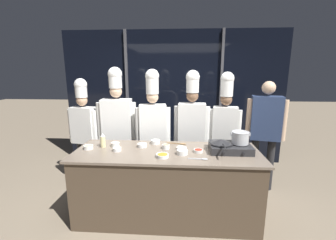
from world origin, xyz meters
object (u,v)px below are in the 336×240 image
prep_bowl_onion (182,148)px  person_guest (265,126)px  prep_bowl_shrimp (115,144)px  serving_spoon_slotted (202,159)px  prep_bowl_garlic (117,149)px  chef_head (84,124)px  chef_sous (117,120)px  prep_bowl_chili_flakes (198,151)px  squeeze_bottle_oil (103,141)px  prep_bowl_ginger (88,147)px  prep_bowl_bean_sprouts (155,142)px  prep_bowl_rice (142,145)px  prep_bowl_mushrooms (166,146)px  frying_pan (221,141)px  portable_stove (230,147)px  chef_line (153,123)px  serving_spoon_solid (181,144)px  prep_bowl_carrots (162,155)px  chef_apprentice (225,123)px  stock_pot (240,137)px  chef_pastry (192,122)px  prep_bowl_noodles (182,152)px

prep_bowl_onion → person_guest: bearing=30.0°
prep_bowl_shrimp → serving_spoon_slotted: prep_bowl_shrimp is taller
prep_bowl_garlic → chef_head: size_ratio=0.06×
prep_bowl_garlic → prep_bowl_shrimp: 0.19m
chef_sous → prep_bowl_chili_flakes: bearing=141.9°
squeeze_bottle_oil → serving_spoon_slotted: squeeze_bottle_oil is taller
prep_bowl_chili_flakes → prep_bowl_ginger: bearing=179.1°
prep_bowl_bean_sprouts → person_guest: size_ratio=0.07×
prep_bowl_chili_flakes → prep_bowl_rice: prep_bowl_rice is taller
squeeze_bottle_oil → prep_bowl_garlic: squeeze_bottle_oil is taller
prep_bowl_shrimp → prep_bowl_mushrooms: bearing=-4.2°
prep_bowl_mushrooms → chef_head: 1.58m
prep_bowl_onion → prep_bowl_shrimp: (-0.89, 0.07, 0.01)m
squeeze_bottle_oil → frying_pan: bearing=-1.9°
portable_stove → person_guest: person_guest is taller
chef_head → chef_line: 1.16m
prep_bowl_mushrooms → serving_spoon_solid: (0.19, 0.20, -0.03)m
frying_pan → person_guest: 1.11m
prep_bowl_carrots → serving_spoon_solid: prep_bowl_carrots is taller
chef_apprentice → chef_head: bearing=10.1°
prep_bowl_garlic → portable_stove: bearing=3.7°
serving_spoon_slotted → stock_pot: bearing=31.4°
prep_bowl_bean_sprouts → serving_spoon_solid: (0.35, 0.00, -0.02)m
chef_pastry → chef_head: bearing=3.7°
serving_spoon_solid → prep_bowl_onion: bearing=-86.0°
prep_bowl_carrots → prep_bowl_garlic: bearing=164.0°
prep_bowl_bean_sprouts → chef_head: 1.35m
prep_bowl_bean_sprouts → stock_pot: bearing=-12.1°
prep_bowl_garlic → chef_apprentice: chef_apprentice is taller
chef_pastry → chef_apprentice: size_ratio=1.01×
portable_stove → prep_bowl_onion: size_ratio=3.84×
stock_pot → chef_apprentice: chef_apprentice is taller
prep_bowl_ginger → person_guest: 2.64m
frying_pan → prep_bowl_mushrooms: frying_pan is taller
chef_apprentice → chef_sous: bearing=10.1°
prep_bowl_mushrooms → prep_bowl_shrimp: 0.69m
prep_bowl_rice → chef_apprentice: bearing=28.6°
prep_bowl_garlic → prep_bowl_mushrooms: bearing=11.7°
prep_bowl_shrimp → chef_apprentice: size_ratio=0.06×
serving_spoon_slotted → chef_head: (-1.85, 1.04, 0.13)m
prep_bowl_shrimp → chef_line: bearing=52.9°
prep_bowl_carrots → squeeze_bottle_oil: bearing=159.4°
portable_stove → prep_bowl_noodles: bearing=-165.8°
serving_spoon_slotted → chef_line: size_ratio=0.12×
chef_sous → chef_apprentice: (1.72, -0.00, -0.02)m
prep_bowl_mushrooms → prep_bowl_garlic: size_ratio=0.90×
prep_bowl_ginger → person_guest: person_guest is taller
prep_bowl_bean_sprouts → prep_bowl_carrots: bearing=-74.0°
prep_bowl_bean_sprouts → serving_spoon_solid: size_ratio=0.47×
prep_bowl_noodles → stock_pot: bearing=12.0°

